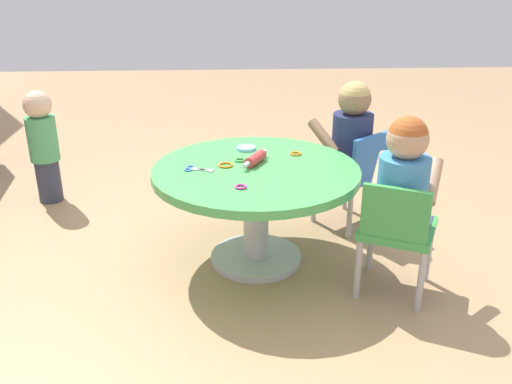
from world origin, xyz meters
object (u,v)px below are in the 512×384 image
object	(u,v)px
child_chair_left	(397,230)
craft_scissors	(195,169)
seated_child_left	(404,177)
toddler_standing	(43,144)
craft_table	(256,189)
child_chair_right	(355,173)
seated_child_right	(352,130)
rolling_pin	(255,159)

from	to	relation	value
child_chair_left	craft_scissors	world-z (taller)	child_chair_left
seated_child_left	toddler_standing	size ratio (longest dim) A/B	0.76
craft_table	toddler_standing	distance (m)	1.44
craft_table	child_chair_right	bearing A→B (deg)	-56.11
craft_table	toddler_standing	bearing A→B (deg)	56.87
seated_child_right	seated_child_left	bearing A→B (deg)	-173.81
craft_table	child_chair_right	xyz separation A→B (m)	(0.37, -0.54, -0.07)
craft_table	child_chair_left	world-z (taller)	child_chair_left
rolling_pin	craft_scissors	xyz separation A→B (m)	(-0.07, 0.27, -0.02)
child_chair_right	craft_scissors	distance (m)	0.92
child_chair_left	seated_child_right	size ratio (longest dim) A/B	1.05
craft_table	toddler_standing	world-z (taller)	toddler_standing
child_chair_left	seated_child_left	size ratio (longest dim) A/B	1.05
craft_table	rolling_pin	xyz separation A→B (m)	(0.05, 0.00, 0.13)
child_chair_right	rolling_pin	size ratio (longest dim) A/B	2.52
child_chair_left	craft_scissors	xyz separation A→B (m)	(0.30, 0.85, 0.18)
toddler_standing	craft_scissors	xyz separation A→B (m)	(-0.80, -0.93, 0.12)
child_chair_right	child_chair_left	bearing A→B (deg)	-177.29
craft_scissors	craft_table	bearing A→B (deg)	-87.68
child_chair_left	child_chair_right	size ratio (longest dim) A/B	1.00
craft_scissors	rolling_pin	bearing A→B (deg)	-76.60
child_chair_left	seated_child_right	distance (m)	0.75
rolling_pin	child_chair_right	bearing A→B (deg)	-60.31
toddler_standing	rolling_pin	xyz separation A→B (m)	(-0.73, -1.20, 0.14)
seated_child_right	craft_scissors	size ratio (longest dim) A/B	3.59
child_chair_left	seated_child_right	bearing A→B (deg)	4.51
seated_child_right	toddler_standing	distance (m)	1.78
toddler_standing	craft_table	bearing A→B (deg)	-123.13
seated_child_left	child_chair_right	xyz separation A→B (m)	(0.64, 0.05, -0.23)
child_chair_right	craft_scissors	world-z (taller)	child_chair_right
child_chair_left	craft_scissors	bearing A→B (deg)	70.52
rolling_pin	craft_scissors	distance (m)	0.28
toddler_standing	rolling_pin	bearing A→B (deg)	-121.34
craft_table	seated_child_right	bearing A→B (deg)	-52.63
child_chair_right	craft_table	bearing A→B (deg)	123.89
seated_child_right	child_chair_left	bearing A→B (deg)	-175.49
craft_table	craft_scissors	xyz separation A→B (m)	(-0.01, 0.28, 0.11)
toddler_standing	craft_scissors	bearing A→B (deg)	-130.63
child_chair_left	toddler_standing	distance (m)	2.10
seated_child_left	seated_child_right	world-z (taller)	same
seated_child_left	rolling_pin	world-z (taller)	seated_child_left
child_chair_left	craft_table	bearing A→B (deg)	61.53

